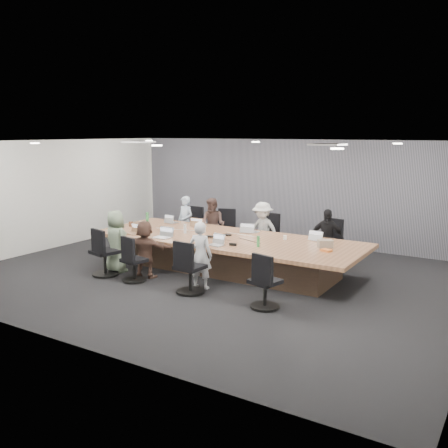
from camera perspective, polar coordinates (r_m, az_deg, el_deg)
The scene contains 40 objects.
floor at distance 10.62m, azimuth -1.14°, elevation -5.91°, with size 10.00×8.00×0.00m, color black.
ceiling at distance 10.19m, azimuth -1.20°, elevation 9.37°, with size 10.00×8.00×0.00m, color white.
wall_back at distance 13.82m, azimuth 7.88°, elevation 3.74°, with size 10.00×2.80×0.00m, color silver.
wall_front at distance 7.34m, azimuth -18.35°, elevation -2.64°, with size 10.00×2.80×0.00m, color silver.
wall_left at distance 13.66m, azimuth -19.11°, elevation 3.19°, with size 8.00×2.80×0.00m, color silver.
curtain at distance 13.74m, azimuth 7.74°, elevation 3.71°, with size 9.80×0.04×2.80m, color slate.
conference_table at distance 10.93m, azimuth 0.28°, elevation -3.27°, with size 6.00×2.20×0.74m.
chair_0 at distance 13.43m, azimuth -3.55°, elevation -0.64°, with size 0.55×0.55×0.82m, color black, non-canonical shape.
chair_1 at distance 12.96m, azimuth -0.42°, elevation -0.96°, with size 0.58×0.58×0.85m, color black, non-canonical shape.
chair_2 at distance 12.29m, azimuth 5.15°, elevation -1.66°, with size 0.57×0.57×0.84m, color black, non-canonical shape.
chair_3 at distance 11.68m, azimuth 12.18°, elevation -2.46°, with size 0.58×0.58×0.86m, color black, non-canonical shape.
chair_4 at distance 10.82m, azimuth -13.47°, elevation -3.55°, with size 0.58×0.58×0.86m, color black, non-canonical shape.
chair_5 at distance 10.28m, azimuth -10.23°, elevation -4.51°, with size 0.50×0.50×0.74m, color black, non-canonical shape.
chair_6 at distance 9.42m, azimuth -3.89°, elevation -5.42°, with size 0.57×0.57×0.84m, color black, non-canonical shape.
chair_7 at distance 8.64m, azimuth 4.72°, elevation -7.06°, with size 0.54×0.54×0.80m, color black, non-canonical shape.
person_0 at distance 13.11m, azimuth -4.44°, elevation 0.25°, with size 0.49×0.32×1.35m, color silver.
laptop_0 at distance 12.66m, azimuth -5.91°, elevation 0.19°, with size 0.29×0.20×0.02m, color #B2B2B7.
person_1 at distance 12.62m, azimuth -1.26°, elevation -0.10°, with size 0.66×0.52×1.36m, color #4E3833.
laptop_1 at distance 12.16m, azimuth -2.67°, elevation -0.19°, with size 0.36×0.25×0.02m, color #8C6647.
person_2 at distance 11.93m, azimuth 4.42°, elevation -0.75°, with size 0.88×0.51×1.36m, color #B3B4B2.
laptop_2 at distance 11.44m, azimuth 3.16°, elevation -0.87°, with size 0.35×0.24×0.02m, color #B2B2B7.
person_3 at distance 11.31m, azimuth 11.63°, elevation -1.63°, with size 0.78×0.33×1.33m, color black.
laptop_3 at distance 10.79m, azimuth 10.63°, elevation -1.74°, with size 0.31×0.22×0.02m, color #B2B2B7.
person_4 at distance 11.00m, azimuth -12.24°, elevation -1.95°, with size 0.66×0.43×1.35m, color gray.
laptop_4 at distance 11.38m, azimuth -10.34°, elevation -1.09°, with size 0.33×0.23×0.02m, color #8C6647.
person_5 at distance 10.48m, azimuth -9.00°, elevation -2.86°, with size 1.12×0.36×1.21m, color brown.
laptop_5 at distance 10.86m, azimuth -7.14°, elevation -1.55°, with size 0.35×0.24×0.02m, color #B2B2B7.
person_6 at distance 9.64m, azimuth -2.70°, elevation -3.57°, with size 0.48×0.32×1.32m, color silver.
laptop_6 at distance 10.06m, azimuth -0.93°, elevation -2.43°, with size 0.29×0.20×0.02m, color #B2B2B7.
bottle_green_left at distance 12.76m, azimuth -8.76°, elevation 0.75°, with size 0.07×0.07×0.26m, color #368842.
bottle_green_right at distance 9.97m, azimuth 3.93°, elevation -1.99°, with size 0.06×0.06×0.22m, color #368842.
bottle_clear at distance 11.30m, azimuth -4.46°, elevation -0.56°, with size 0.06×0.06×0.20m, color silver.
cup_white_far at distance 11.43m, azimuth -2.32°, elevation -0.65°, with size 0.08×0.08×0.10m, color white.
cup_white_near at distance 10.68m, azimuth 6.99°, elevation -1.56°, with size 0.07×0.07×0.09m, color white.
mug_brown at distance 12.31m, azimuth -10.62°, elevation 0.01°, with size 0.09×0.09×0.12m, color brown.
mic_left at distance 10.87m, azimuth -1.67°, elevation -1.43°, with size 0.16×0.10×0.03m, color black.
mic_right at distance 11.03m, azimuth 0.40°, elevation -1.25°, with size 0.16×0.11×0.03m, color black.
stapler at distance 10.04m, azimuth 1.02°, elevation -2.35°, with size 0.15×0.04×0.06m, color black.
canvas_bag at distance 10.09m, azimuth 11.49°, elevation -2.22°, with size 0.28×0.17×0.15m, color gray.
snack_packet at distance 9.77m, azimuth 11.61°, elevation -2.97°, with size 0.20×0.13×0.04m, color orange.
Camera 1 is at (5.53, -8.56, 3.00)m, focal length 40.00 mm.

